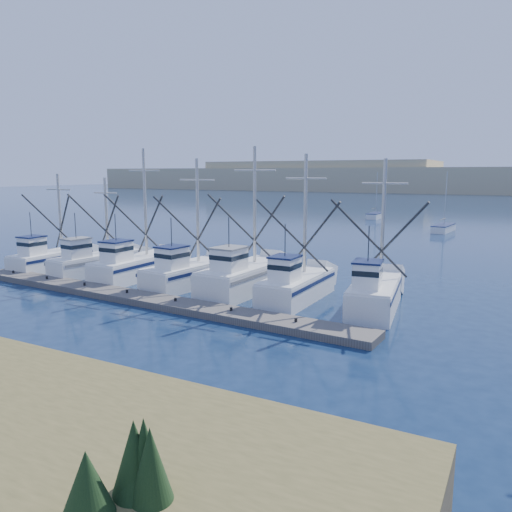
# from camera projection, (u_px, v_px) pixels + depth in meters

# --- Properties ---
(ground) EXTENTS (500.00, 500.00, 0.00)m
(ground) POSITION_uv_depth(u_px,v_px,m) (174.00, 357.00, 21.77)
(ground) COLOR #0D1E3B
(ground) RESTS_ON ground
(floating_dock) EXTENTS (30.75, 3.92, 0.41)m
(floating_dock) POSITION_uv_depth(u_px,v_px,m) (139.00, 298.00, 31.15)
(floating_dock) COLOR #5D5753
(floating_dock) RESTS_ON ground
(dune_ridge) EXTENTS (360.00, 60.00, 10.00)m
(dune_ridge) POSITION_uv_depth(u_px,v_px,m) (488.00, 180.00, 203.81)
(dune_ridge) COLOR tan
(dune_ridge) RESTS_ON ground
(trawler_fleet) EXTENTS (29.98, 8.24, 9.73)m
(trawler_fleet) POSITION_uv_depth(u_px,v_px,m) (190.00, 273.00, 34.96)
(trawler_fleet) COLOR white
(trawler_fleet) RESTS_ON ground
(sailboat_near) EXTENTS (2.43, 6.49, 8.10)m
(sailboat_near) POSITION_uv_depth(u_px,v_px,m) (444.00, 228.00, 67.75)
(sailboat_near) COLOR white
(sailboat_near) RESTS_ON ground
(sailboat_far) EXTENTS (1.91, 5.56, 8.10)m
(sailboat_far) POSITION_uv_depth(u_px,v_px,m) (375.00, 216.00, 87.43)
(sailboat_far) COLOR white
(sailboat_far) RESTS_ON ground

